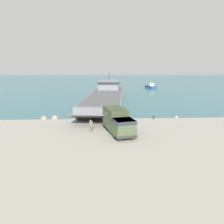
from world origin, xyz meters
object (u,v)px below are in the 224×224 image
Objects in this scene: military_truck at (118,121)px; soldier_on_ramp at (91,125)px; landing_craft at (107,94)px; mooring_bollard at (154,117)px; moored_boat_a at (151,87)px.

military_truck is 3.65m from soldier_on_ramp.
landing_craft is at bearing 151.37° from soldier_on_ramp.
military_truck is at bearing -131.99° from mooring_bollard.
landing_craft is 6.26× the size of moored_boat_a.
soldier_on_ramp is 2.53× the size of mooring_bollard.
soldier_on_ramp is at bearing -89.83° from landing_craft.
soldier_on_ramp reaches higher than mooring_bollard.
mooring_bollard is (6.62, 7.35, -1.22)m from military_truck.
mooring_bollard is (10.20, 7.00, -0.62)m from soldier_on_ramp.
soldier_on_ramp is at bearing -145.54° from mooring_bollard.
soldier_on_ramp is 12.38m from mooring_bollard.
landing_craft is 24.43× the size of soldier_on_ramp.
military_truck is at bearing -118.90° from moored_boat_a.
military_truck is at bearing -82.53° from landing_craft.
mooring_bollard is at bearing 101.60° from soldier_on_ramp.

